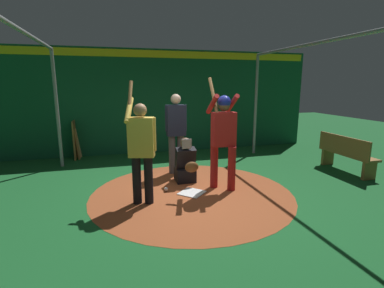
{
  "coord_description": "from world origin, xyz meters",
  "views": [
    {
      "loc": [
        4.91,
        -1.37,
        2.02
      ],
      "look_at": [
        0.0,
        0.0,
        0.95
      ],
      "focal_mm": 26.84,
      "sensor_mm": 36.0,
      "label": 1
    }
  ],
  "objects_px": {
    "catcher": "(186,165)",
    "bench": "(346,153)",
    "umpire": "(176,129)",
    "batter": "(223,133)",
    "home_plate": "(192,193)",
    "baseball_0": "(166,189)",
    "visitor": "(141,147)",
    "bat_rack": "(76,141)"
  },
  "relations": [
    {
      "from": "catcher",
      "to": "umpire",
      "type": "relative_size",
      "value": 0.52
    },
    {
      "from": "umpire",
      "to": "visitor",
      "type": "relative_size",
      "value": 0.87
    },
    {
      "from": "bat_rack",
      "to": "bench",
      "type": "height_order",
      "value": "bat_rack"
    },
    {
      "from": "home_plate",
      "to": "batter",
      "type": "distance_m",
      "value": 1.27
    },
    {
      "from": "home_plate",
      "to": "catcher",
      "type": "relative_size",
      "value": 0.44
    },
    {
      "from": "umpire",
      "to": "visitor",
      "type": "height_order",
      "value": "visitor"
    },
    {
      "from": "visitor",
      "to": "bench",
      "type": "xyz_separation_m",
      "value": [
        -0.57,
        4.75,
        -0.56
      ]
    },
    {
      "from": "home_plate",
      "to": "catcher",
      "type": "distance_m",
      "value": 0.77
    },
    {
      "from": "catcher",
      "to": "umpire",
      "type": "xyz_separation_m",
      "value": [
        -0.66,
        -0.05,
        0.65
      ]
    },
    {
      "from": "bench",
      "to": "baseball_0",
      "type": "height_order",
      "value": "bench"
    },
    {
      "from": "catcher",
      "to": "bench",
      "type": "height_order",
      "value": "catcher"
    },
    {
      "from": "umpire",
      "to": "bench",
      "type": "relative_size",
      "value": 1.21
    },
    {
      "from": "batter",
      "to": "visitor",
      "type": "relative_size",
      "value": 1.03
    },
    {
      "from": "bench",
      "to": "visitor",
      "type": "bearing_deg",
      "value": -83.1
    },
    {
      "from": "catcher",
      "to": "umpire",
      "type": "height_order",
      "value": "umpire"
    },
    {
      "from": "catcher",
      "to": "bench",
      "type": "distance_m",
      "value": 3.78
    },
    {
      "from": "home_plate",
      "to": "visitor",
      "type": "xyz_separation_m",
      "value": [
        0.2,
        -0.93,
        0.98
      ]
    },
    {
      "from": "visitor",
      "to": "baseball_0",
      "type": "relative_size",
      "value": 28.08
    },
    {
      "from": "bench",
      "to": "home_plate",
      "type": "bearing_deg",
      "value": -84.43
    },
    {
      "from": "home_plate",
      "to": "baseball_0",
      "type": "xyz_separation_m",
      "value": [
        -0.23,
        -0.45,
        0.03
      ]
    },
    {
      "from": "batter",
      "to": "visitor",
      "type": "distance_m",
      "value": 1.6
    },
    {
      "from": "home_plate",
      "to": "batter",
      "type": "height_order",
      "value": "batter"
    },
    {
      "from": "home_plate",
      "to": "umpire",
      "type": "xyz_separation_m",
      "value": [
        -1.34,
        -0.0,
        1.01
      ]
    },
    {
      "from": "visitor",
      "to": "catcher",
      "type": "bearing_deg",
      "value": 146.54
    },
    {
      "from": "home_plate",
      "to": "umpire",
      "type": "bearing_deg",
      "value": -179.98
    },
    {
      "from": "bench",
      "to": "bat_rack",
      "type": "bearing_deg",
      "value": -115.95
    },
    {
      "from": "visitor",
      "to": "bench",
      "type": "relative_size",
      "value": 1.4
    },
    {
      "from": "bench",
      "to": "catcher",
      "type": "bearing_deg",
      "value": -94.58
    },
    {
      "from": "umpire",
      "to": "batter",
      "type": "bearing_deg",
      "value": 27.2
    },
    {
      "from": "umpire",
      "to": "baseball_0",
      "type": "relative_size",
      "value": 24.38
    },
    {
      "from": "home_plate",
      "to": "umpire",
      "type": "relative_size",
      "value": 0.23
    },
    {
      "from": "home_plate",
      "to": "baseball_0",
      "type": "bearing_deg",
      "value": -116.67
    },
    {
      "from": "visitor",
      "to": "bat_rack",
      "type": "height_order",
      "value": "visitor"
    },
    {
      "from": "visitor",
      "to": "bat_rack",
      "type": "bearing_deg",
      "value": -143.31
    },
    {
      "from": "bat_rack",
      "to": "baseball_0",
      "type": "height_order",
      "value": "bat_rack"
    },
    {
      "from": "batter",
      "to": "umpire",
      "type": "xyz_separation_m",
      "value": [
        -1.25,
        -0.64,
        -0.09
      ]
    },
    {
      "from": "batter",
      "to": "catcher",
      "type": "height_order",
      "value": "batter"
    },
    {
      "from": "umpire",
      "to": "visitor",
      "type": "xyz_separation_m",
      "value": [
        1.54,
        -0.93,
        -0.02
      ]
    },
    {
      "from": "bat_rack",
      "to": "baseball_0",
      "type": "xyz_separation_m",
      "value": [
        3.16,
        1.92,
        -0.45
      ]
    },
    {
      "from": "umpire",
      "to": "bat_rack",
      "type": "height_order",
      "value": "umpire"
    },
    {
      "from": "catcher",
      "to": "home_plate",
      "type": "bearing_deg",
      "value": -4.27
    },
    {
      "from": "umpire",
      "to": "bench",
      "type": "distance_m",
      "value": 3.98
    }
  ]
}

